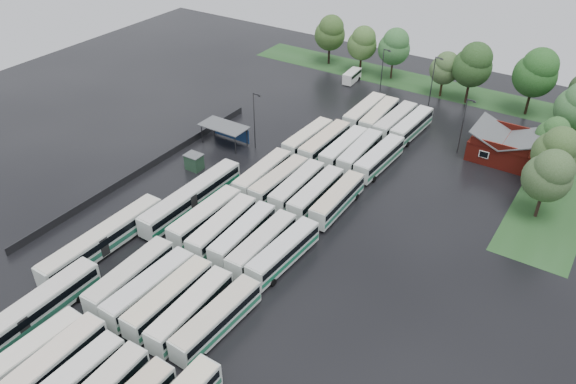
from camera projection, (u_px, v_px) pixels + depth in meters
The scene contains 53 objects.
ground at pixel (226, 246), 73.72m from camera, with size 160.00×160.00×0.00m, color black.
brick_building at pixel (503, 148), 91.61m from camera, with size 10.07×8.60×5.39m.
wash_shed at pixel (225, 128), 95.17m from camera, with size 8.20×4.20×3.58m.
utility_hut at pixel (194, 162), 89.09m from camera, with size 2.70×2.20×2.62m.
grass_strip_north at pixel (425, 85), 117.94m from camera, with size 80.00×10.00×0.01m, color #1F461D.
grass_strip_east at pixel (565, 175), 88.15m from camera, with size 10.00×50.00×0.01m, color #1F461D.
west_fence at pixel (147, 167), 89.00m from camera, with size 0.10×50.00×1.20m, color #2D2D30.
bus_r0c0 at pixel (29, 356), 56.34m from camera, with size 3.04×12.16×3.36m.
bus_r0c1 at pixel (50, 366), 55.21m from camera, with size 2.91×12.58×3.49m.
bus_r1c0 at pixel (131, 277), 65.98m from camera, with size 3.01×12.53×3.47m.
bus_r1c1 at pixel (150, 288), 64.38m from camera, with size 2.95×12.52×3.47m.
bus_r1c2 at pixel (169, 298), 63.11m from camera, with size 2.63×12.32×3.43m.
bus_r1c3 at pixel (191, 310), 61.56m from camera, with size 2.97×12.28×3.40m.
bus_r1c4 at pixel (217, 319), 60.41m from camera, with size 3.03×12.36×3.42m.
bus_r2c0 at pixel (205, 217), 75.77m from camera, with size 2.81×12.50×3.47m.
bus_r2c1 at pixel (222, 227), 73.95m from camera, with size 3.19×12.54×3.46m.
bus_r2c2 at pixel (243, 235), 72.72m from camera, with size 3.03×12.14×3.35m.
bus_r2c3 at pixel (262, 245), 70.95m from camera, with size 2.67×12.30×3.42m.
bus_r2c4 at pixel (283, 252), 69.72m from camera, with size 3.16×12.37×3.41m.
bus_r3c0 at pixel (263, 174), 84.86m from camera, with size 2.86×12.36×3.43m.
bus_r3c1 at pixel (279, 181), 83.41m from camera, with size 2.86×12.17×3.37m.
bus_r3c2 at pixel (297, 187), 82.12m from camera, with size 2.85×12.15×3.37m.
bus_r3c3 at pixel (316, 194), 80.60m from camera, with size 2.73×12.19×3.38m.
bus_r3c4 at pixel (337, 199), 79.40m from camera, with size 2.75×12.13×3.37m.
bus_r4c0 at pixel (308, 139), 94.38m from camera, with size 2.89×12.06×3.34m.
bus_r4c1 at pixel (325, 143), 92.91m from camera, with size 2.83×12.70×3.53m.
bus_r4c2 at pixel (344, 149), 91.44m from camera, with size 2.64×12.27×3.41m.
bus_r4c3 at pixel (360, 153), 90.41m from camera, with size 2.97×12.26×3.39m.
bus_r4c4 at pixel (379, 158), 88.89m from camera, with size 3.11×12.43×3.43m.
bus_r5c1 at pixel (364, 112), 102.58m from camera, with size 2.79×12.60×3.50m.
bus_r5c2 at pixel (379, 117), 101.12m from camera, with size 3.12×12.53×3.46m.
bus_r5c3 at pixel (395, 122), 99.40m from camera, with size 3.09×12.68×3.51m.
bus_r5c4 at pixel (411, 126), 98.08m from camera, with size 3.15×12.42×3.43m.
artic_bus_west_a at pixel (25, 318), 60.56m from camera, with size 2.73×18.60×3.45m.
artic_bus_west_b at pixel (192, 197), 79.68m from camera, with size 2.89×18.78×3.48m.
artic_bus_west_c at pixel (103, 240), 71.72m from camera, with size 2.84×18.69×3.46m.
minibus at pixel (352, 76), 118.48m from camera, with size 2.43×5.62×2.40m.
tree_north_0 at pixel (330, 32), 123.87m from camera, with size 6.80×6.80×11.26m.
tree_north_1 at pixel (363, 43), 119.67m from camera, with size 6.35×6.35×10.52m.
tree_north_2 at pixel (395, 46), 116.77m from camera, with size 6.70×6.70×11.09m.
tree_north_3 at pixel (445, 68), 109.65m from camera, with size 5.70×5.70×9.44m.
tree_north_4 at pixel (473, 64), 106.01m from camera, with size 7.48×7.48×12.39m.
tree_north_5 at pixel (537, 72), 101.56m from camera, with size 7.90×7.90×13.08m.
tree_east_0 at pixel (549, 175), 75.11m from camera, with size 6.57×6.57×10.89m.
tree_east_1 at pixel (557, 151), 80.64m from camera, with size 6.54×6.54×10.83m.
tree_east_2 at pixel (553, 134), 88.42m from camera, with size 5.02×5.02×8.32m.
lamp_post_ne at pixel (464, 123), 90.83m from camera, with size 1.51×0.29×9.82m.
lamp_post_nw at pixel (255, 117), 92.28m from camera, with size 1.55×0.30×10.05m.
lamp_post_back_w at pixel (383, 70), 109.75m from camera, with size 1.52×0.30×9.87m.
lamp_post_back_e at pixel (433, 79), 105.56m from camera, with size 1.56×0.30×10.12m.
puddle_0 at pixel (123, 332), 61.34m from camera, with size 3.52×3.52×0.01m, color black.
puddle_2 at pixel (201, 211), 80.31m from camera, with size 5.30×5.30×0.01m, color black.
puddle_3 at pixel (235, 282), 67.96m from camera, with size 2.95×2.95×0.01m, color black.
Camera 1 is at (38.09, -43.56, 46.95)m, focal length 35.00 mm.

